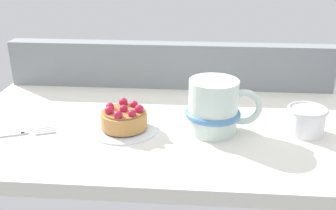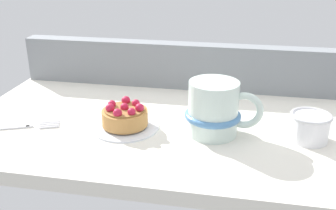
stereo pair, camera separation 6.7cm
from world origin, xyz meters
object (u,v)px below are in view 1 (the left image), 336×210
Objects in this scene: sugar_bowl at (306,120)px; raspberry_tart at (124,117)px; dessert_plate at (124,128)px; coffee_mug at (215,107)px; dessert_fork at (2,135)px.

raspberry_tart is at bearing -177.79° from sugar_bowl.
coffee_mug is (15.71, 0.66, 4.25)cm from dessert_plate.
coffee_mug is (15.72, 0.66, 2.19)cm from raspberry_tart.
coffee_mug reaches higher than raspberry_tart.
dessert_plate is at bearing -177.80° from sugar_bowl.
raspberry_tart reaches higher than dessert_fork.
sugar_bowl is at bearing 2.20° from dessert_plate.
sugar_bowl reaches higher than dessert_fork.
coffee_mug is at bearing -177.98° from sugar_bowl.
coffee_mug is 0.76× the size of dessert_fork.
dessert_plate is 0.91× the size of coffee_mug.
dessert_plate is 2.06cm from raspberry_tart.
raspberry_tart is at bearing -117.92° from dessert_plate.
coffee_mug is at bearing 2.39° from dessert_plate.
raspberry_tart is at bearing 12.23° from dessert_fork.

